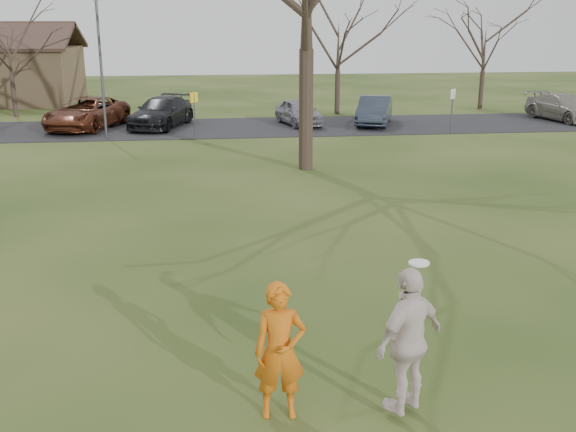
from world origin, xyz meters
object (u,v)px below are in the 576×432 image
object	(u,v)px
car_3	(162,112)
lamp_post	(100,48)
car_4	(299,112)
car_5	(374,111)
player_defender	(280,351)
car_7	(564,107)
car_2	(87,113)
catching_play	(409,340)

from	to	relation	value
car_3	lamp_post	bearing A→B (deg)	-109.50
car_4	car_5	bearing A→B (deg)	-18.84
player_defender	lamp_post	world-z (taller)	lamp_post
lamp_post	car_7	bearing A→B (deg)	6.61
player_defender	car_5	world-z (taller)	player_defender
car_5	car_7	world-z (taller)	car_5
car_2	lamp_post	bearing A→B (deg)	-48.20
car_4	catching_play	bearing A→B (deg)	-107.88
catching_play	car_3	bearing A→B (deg)	100.22
player_defender	lamp_post	distance (m)	23.64
car_3	car_4	size ratio (longest dim) A/B	1.32
car_3	car_4	xyz separation A→B (m)	(6.87, -0.17, -0.08)
car_5	lamp_post	world-z (taller)	lamp_post
car_2	catching_play	bearing A→B (deg)	-54.36
car_2	lamp_post	distance (m)	4.50
car_5	catching_play	bearing A→B (deg)	-83.65
car_2	player_defender	bearing A→B (deg)	-57.63
car_7	car_3	bearing A→B (deg)	167.99
catching_play	car_2	bearing A→B (deg)	107.75
car_3	catching_play	size ratio (longest dim) A/B	2.49
car_2	catching_play	xyz separation A→B (m)	(8.31, -25.97, 0.31)
player_defender	lamp_post	size ratio (longest dim) A/B	0.30
car_2	car_3	bearing A→B (deg)	19.32
player_defender	car_4	xyz separation A→B (m)	(3.84, 25.67, -0.25)
lamp_post	car_5	bearing A→B (deg)	10.64
car_2	car_5	distance (m)	14.33
catching_play	lamp_post	bearing A→B (deg)	106.93
car_7	catching_play	size ratio (longest dim) A/B	2.34
car_4	car_2	bearing A→B (deg)	166.50
car_2	car_3	xyz separation A→B (m)	(3.61, 0.09, -0.02)
car_4	catching_play	xyz separation A→B (m)	(-2.17, -25.89, 0.42)
car_4	car_7	xyz separation A→B (m)	(14.19, -0.13, 0.04)
player_defender	car_7	xyz separation A→B (m)	(18.03, 25.54, -0.21)
player_defender	catching_play	size ratio (longest dim) A/B	0.93
car_3	lamp_post	size ratio (longest dim) A/B	0.80
car_5	catching_play	world-z (taller)	catching_play
car_4	car_3	bearing A→B (deg)	165.53
player_defender	lamp_post	bearing A→B (deg)	105.84
player_defender	car_2	distance (m)	26.59
car_5	lamp_post	bearing A→B (deg)	-149.75
car_4	lamp_post	distance (m)	10.17
car_4	player_defender	bearing A→B (deg)	-111.58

